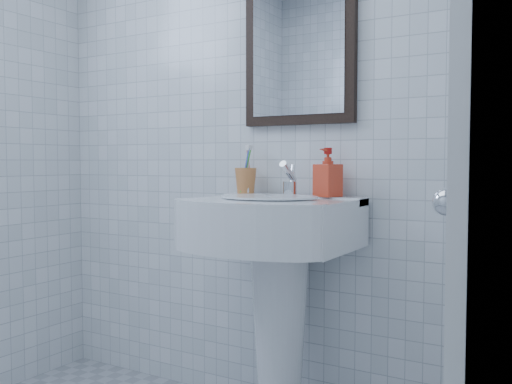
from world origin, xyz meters
The scene contains 10 objects.
wall_back centered at (0.00, 1.20, 1.25)m, with size 2.20×0.02×2.50m, color white.
wall_right centered at (1.10, 0.00, 1.25)m, with size 0.02×2.40×2.50m, color white.
washbasin centered at (0.23, 0.99, 0.64)m, with size 0.62×0.45×0.95m.
faucet centered at (0.23, 1.10, 1.00)m, with size 0.06×0.13×0.14m.
toothbrush_cup centered at (0.01, 1.12, 1.00)m, with size 0.09×0.09×0.11m, color #BE6E37, non-canonical shape.
soap_dispenser centered at (0.40, 1.11, 1.04)m, with size 0.09×0.09×0.19m, color red.
wall_mirror centered at (0.23, 1.18, 1.55)m, with size 0.50×0.04×0.62m.
bathroom_door centered at (1.08, 0.55, 1.00)m, with size 0.04×0.80×2.00m, color silver.
towel_ring centered at (1.06, 0.68, 1.05)m, with size 0.18×0.18×0.01m, color silver.
hand_towel centered at (1.04, 0.68, 0.87)m, with size 0.03×0.16×0.38m, color beige.
Camera 1 is at (1.30, -0.97, 1.08)m, focal length 40.00 mm.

